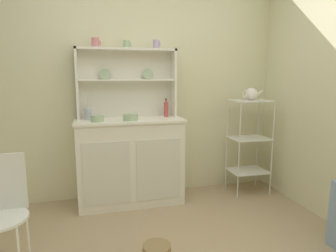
% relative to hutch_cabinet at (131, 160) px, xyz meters
% --- Properties ---
extents(wall_back, '(3.84, 0.05, 2.50)m').
position_rel_hutch_cabinet_xyz_m(wall_back, '(0.14, 0.26, 0.78)').
color(wall_back, beige).
rests_on(wall_back, ground).
extents(hutch_cabinet, '(1.12, 0.45, 0.92)m').
position_rel_hutch_cabinet_xyz_m(hutch_cabinet, '(0.00, 0.00, 0.00)').
color(hutch_cabinet, white).
rests_on(hutch_cabinet, ground).
extents(hutch_shelf_unit, '(1.05, 0.18, 0.73)m').
position_rel_hutch_cabinet_xyz_m(hutch_shelf_unit, '(0.00, 0.16, 0.87)').
color(hutch_shelf_unit, silver).
rests_on(hutch_shelf_unit, hutch_cabinet).
extents(bakers_rack, '(0.43, 0.33, 1.09)m').
position_rel_hutch_cabinet_xyz_m(bakers_rack, '(1.37, -0.06, 0.21)').
color(bakers_rack, silver).
rests_on(bakers_rack, ground).
extents(wire_chair, '(0.36, 0.36, 0.85)m').
position_rel_hutch_cabinet_xyz_m(wire_chair, '(-0.99, -0.99, 0.05)').
color(wire_chair, white).
rests_on(wire_chair, ground).
extents(cup_rose_0, '(0.09, 0.08, 0.09)m').
position_rel_hutch_cabinet_xyz_m(cup_rose_0, '(-0.31, 0.12, 1.23)').
color(cup_rose_0, '#D17A84').
rests_on(cup_rose_0, hutch_shelf_unit).
extents(cup_sage_1, '(0.08, 0.07, 0.08)m').
position_rel_hutch_cabinet_xyz_m(cup_sage_1, '(-0.00, 0.12, 1.22)').
color(cup_sage_1, '#9EB78E').
rests_on(cup_sage_1, hutch_shelf_unit).
extents(cup_lilac_2, '(0.08, 0.06, 0.09)m').
position_rel_hutch_cabinet_xyz_m(cup_lilac_2, '(0.32, 0.12, 1.22)').
color(cup_lilac_2, '#B79ECC').
rests_on(cup_lilac_2, hutch_shelf_unit).
extents(bowl_mixing_large, '(0.13, 0.13, 0.06)m').
position_rel_hutch_cabinet_xyz_m(bowl_mixing_large, '(-0.33, -0.07, 0.48)').
color(bowl_mixing_large, '#9EB78E').
rests_on(bowl_mixing_large, hutch_cabinet).
extents(bowl_floral_medium, '(0.15, 0.15, 0.06)m').
position_rel_hutch_cabinet_xyz_m(bowl_floral_medium, '(-0.00, -0.07, 0.48)').
color(bowl_floral_medium, '#9EB78E').
rests_on(bowl_floral_medium, hutch_cabinet).
extents(jam_bottle, '(0.05, 0.05, 0.20)m').
position_rel_hutch_cabinet_xyz_m(jam_bottle, '(0.41, 0.09, 0.53)').
color(jam_bottle, '#B74C47').
rests_on(jam_bottle, hutch_cabinet).
extents(utensil_jar, '(0.08, 0.08, 0.25)m').
position_rel_hutch_cabinet_xyz_m(utensil_jar, '(-0.42, 0.08, 0.50)').
color(utensil_jar, '#B2B7C6').
rests_on(utensil_jar, hutch_cabinet).
extents(porcelain_teapot, '(0.23, 0.14, 0.16)m').
position_rel_hutch_cabinet_xyz_m(porcelain_teapot, '(1.37, -0.06, 0.69)').
color(porcelain_teapot, white).
rests_on(porcelain_teapot, bakers_rack).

